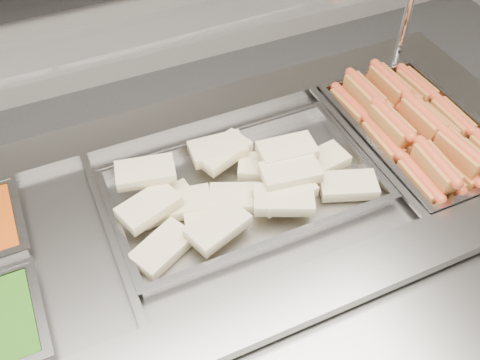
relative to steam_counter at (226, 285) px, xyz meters
name	(u,v)px	position (x,y,z in m)	size (l,w,h in m)	color
steam_counter	(226,285)	(0.00, 0.00, 0.00)	(2.10, 0.93, 1.00)	gray
sneeze_guard	(183,26)	(0.00, 0.24, 0.91)	(1.84, 0.33, 0.49)	silver
pan_hotdogs	(415,137)	(0.70, 0.00, 0.46)	(0.38, 0.62, 0.11)	gray
pan_wraps	(243,191)	(0.07, 0.00, 0.47)	(0.76, 0.45, 0.08)	gray
hotdogs_in_buns	(416,127)	(0.68, 0.00, 0.51)	(0.34, 0.58, 0.13)	#A15F21
tortilla_wraps	(236,188)	(0.04, -0.02, 0.52)	(0.76, 0.40, 0.11)	#CFBF8A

